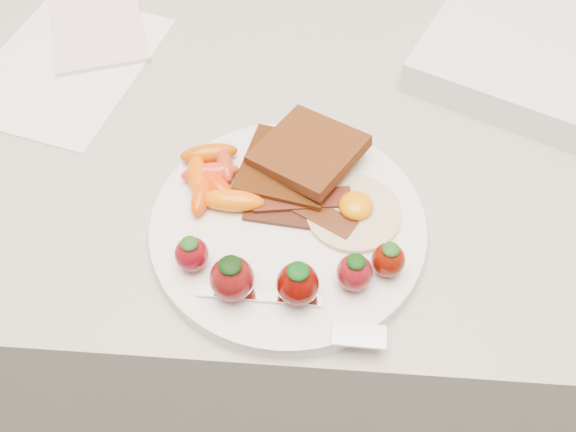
{
  "coord_description": "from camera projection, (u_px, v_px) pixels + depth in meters",
  "views": [
    {
      "loc": [
        0.03,
        1.18,
        1.43
      ],
      "look_at": [
        -0.0,
        1.54,
        0.93
      ],
      "focal_mm": 40.0,
      "sensor_mm": 36.0,
      "label": 1
    }
  ],
  "objects": [
    {
      "name": "toast_lower",
      "position": [
        288.0,
        168.0,
        0.66
      ],
      "size": [
        0.11,
        0.11,
        0.01
      ],
      "primitive_type": "cube",
      "rotation": [
        0.0,
        0.0,
        -0.2
      ],
      "color": "black",
      "rests_on": "plate"
    },
    {
      "name": "fork",
      "position": [
        304.0,
        313.0,
        0.56
      ],
      "size": [
        0.17,
        0.05,
        0.0
      ],
      "color": "white",
      "rests_on": "plate"
    },
    {
      "name": "appliance",
      "position": [
        545.0,
        61.0,
        0.76
      ],
      "size": [
        0.35,
        0.32,
        0.04
      ],
      "primitive_type": "cube",
      "rotation": [
        0.0,
        0.0,
        -0.43
      ],
      "color": "silver",
      "rests_on": "counter"
    },
    {
      "name": "counter",
      "position": [
        295.0,
        306.0,
        1.1
      ],
      "size": [
        2.0,
        0.6,
        0.9
      ],
      "primitive_type": "cube",
      "color": "gray",
      "rests_on": "ground"
    },
    {
      "name": "bacon_strips",
      "position": [
        302.0,
        208.0,
        0.63
      ],
      "size": [
        0.11,
        0.07,
        0.01
      ],
      "color": "black",
      "rests_on": "plate"
    },
    {
      "name": "toast_upper",
      "position": [
        309.0,
        151.0,
        0.65
      ],
      "size": [
        0.13,
        0.13,
        0.02
      ],
      "primitive_type": "cube",
      "rotation": [
        0.0,
        -0.1,
        -0.56
      ],
      "color": "black",
      "rests_on": "toast_lower"
    },
    {
      "name": "strawberries",
      "position": [
        285.0,
        272.0,
        0.57
      ],
      "size": [
        0.21,
        0.07,
        0.05
      ],
      "color": "maroon",
      "rests_on": "plate"
    },
    {
      "name": "fried_egg",
      "position": [
        354.0,
        211.0,
        0.63
      ],
      "size": [
        0.12,
        0.12,
        0.02
      ],
      "color": "silver",
      "rests_on": "plate"
    },
    {
      "name": "paper_sheet",
      "position": [
        66.0,
        65.0,
        0.79
      ],
      "size": [
        0.24,
        0.28,
        0.0
      ],
      "primitive_type": "cube",
      "rotation": [
        0.0,
        0.0,
        -0.25
      ],
      "color": "white",
      "rests_on": "counter"
    },
    {
      "name": "baby_carrots",
      "position": [
        213.0,
        179.0,
        0.64
      ],
      "size": [
        0.1,
        0.1,
        0.02
      ],
      "color": "red",
      "rests_on": "plate"
    },
    {
      "name": "plate",
      "position": [
        288.0,
        227.0,
        0.63
      ],
      "size": [
        0.27,
        0.27,
        0.02
      ],
      "primitive_type": "cylinder",
      "color": "white",
      "rests_on": "counter"
    },
    {
      "name": "notepad",
      "position": [
        97.0,
        26.0,
        0.82
      ],
      "size": [
        0.16,
        0.19,
        0.01
      ],
      "primitive_type": "cube",
      "rotation": [
        0.0,
        0.0,
        0.33
      ],
      "color": "silver",
      "rests_on": "paper_sheet"
    }
  ]
}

